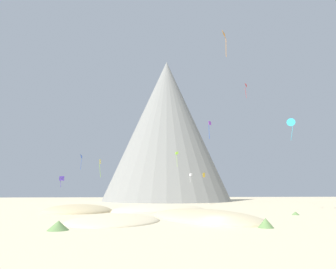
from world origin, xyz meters
name	(u,v)px	position (x,y,z in m)	size (l,w,h in m)	color
ground_plane	(214,225)	(0.00, 0.00, 0.00)	(400.00, 400.00, 0.00)	beige
dune_foreground_left	(203,218)	(0.96, 9.25, 0.00)	(25.02, 12.77, 2.62)	#CCBA8E
dune_foreground_right	(114,221)	(-12.13, 6.29, 0.00)	(16.17, 12.21, 1.61)	beige
dune_midground	(78,212)	(-20.47, 26.36, 0.00)	(13.84, 14.53, 3.02)	#C6B284
dune_back_low	(160,211)	(-3.76, 26.98, 0.00)	(20.85, 12.92, 3.00)	beige
bush_far_left	(296,213)	(18.53, 13.24, 0.29)	(1.34, 1.34, 0.59)	#668C4C
bush_low_patch	(226,218)	(2.67, 3.35, 0.45)	(2.08, 2.08, 0.90)	#568442
bush_near_left	(58,225)	(-17.43, -2.55, 0.49)	(2.23, 2.23, 0.98)	#668C4C
bush_scatter_east	(266,223)	(4.92, -3.36, 0.52)	(1.77, 1.77, 1.04)	#668C4C
rock_massif	(166,138)	(6.09, 94.78, 28.78)	(61.92, 61.82, 67.16)	gray
kite_orange_high	(224,34)	(8.92, 18.45, 36.90)	(1.97, 2.42, 6.26)	orange
kite_white_low	(191,175)	(9.38, 56.81, 9.46)	(1.05, 1.04, 2.80)	white
kite_blue_mid	(82,157)	(-25.28, 55.93, 14.74)	(0.93, 1.74, 4.88)	blue
kite_red_high	(246,85)	(22.72, 40.11, 34.50)	(1.50, 1.72, 4.67)	red
kite_yellow_low	(100,164)	(-18.74, 47.85, 11.81)	(0.63, 1.08, 5.12)	yellow
kite_indigo_low	(62,178)	(-27.41, 41.25, 7.31)	(1.30, 1.30, 2.79)	#5138B2
kite_lime_mid	(177,153)	(4.93, 57.60, 16.49)	(0.98, 0.91, 4.99)	#8CD133
kite_gold_low	(204,175)	(13.91, 57.46, 9.48)	(0.96, 0.84, 1.58)	gold
kite_violet_mid	(210,126)	(5.21, 18.78, 16.74)	(0.69, 0.55, 3.58)	purple
kite_cyan_mid	(291,123)	(25.85, 24.06, 19.43)	(1.69, 1.26, 5.09)	#33BCDB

